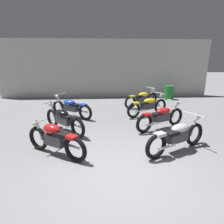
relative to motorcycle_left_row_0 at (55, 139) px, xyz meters
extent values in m
plane|color=gray|center=(1.60, -0.86, -0.46)|extent=(60.00, 60.00, 0.00)
cube|color=#BCBAB7|center=(1.60, 7.67, 1.34)|extent=(13.32, 0.24, 3.60)
torus|color=black|center=(-0.54, 0.35, -0.12)|extent=(0.62, 0.46, 0.67)
torus|color=black|center=(0.55, -0.36, -0.12)|extent=(0.62, 0.46, 0.67)
cylinder|color=silver|center=(-0.47, 0.31, 0.14)|extent=(0.24, 0.19, 0.56)
cube|color=#38383D|center=(0.01, -0.01, -0.02)|extent=(0.61, 0.52, 0.28)
ellipsoid|color=red|center=(-0.08, 0.05, 0.26)|extent=(0.59, 0.52, 0.26)
cube|color=black|center=(0.19, -0.13, 0.18)|extent=(0.47, 0.42, 0.10)
cube|color=red|center=(0.47, -0.31, 0.18)|extent=(0.34, 0.32, 0.08)
cylinder|color=silver|center=(-0.42, 0.27, 0.40)|extent=(0.29, 0.42, 0.04)
sphere|color=white|center=(-0.59, 0.38, 0.28)|extent=(0.14, 0.14, 0.14)
cylinder|color=silver|center=(0.41, -0.12, -0.14)|extent=(0.50, 0.36, 0.07)
torus|color=black|center=(-0.58, 2.18, -0.12)|extent=(0.54, 0.56, 0.67)
torus|color=black|center=(0.45, 1.10, -0.12)|extent=(0.54, 0.56, 0.67)
cylinder|color=silver|center=(-0.53, 2.12, 0.19)|extent=(0.24, 0.25, 0.66)
cube|color=#38383D|center=(-0.07, 1.64, -0.02)|extent=(0.63, 0.64, 0.28)
ellipsoid|color=black|center=(-0.13, 1.71, 0.20)|extent=(0.65, 0.65, 0.22)
cube|color=black|center=(0.09, 1.48, 0.12)|extent=(0.45, 0.45, 0.10)
cube|color=black|center=(0.38, 1.17, 0.18)|extent=(0.34, 0.34, 0.08)
cylinder|color=silver|center=(-0.49, 2.08, 0.50)|extent=(0.52, 0.50, 0.04)
sphere|color=white|center=(-0.63, 2.22, 0.38)|extent=(0.14, 0.14, 0.14)
cylinder|color=silver|center=(0.37, 1.37, -0.14)|extent=(0.43, 0.45, 0.07)
torus|color=black|center=(-0.66, 3.69, -0.12)|extent=(0.61, 0.47, 0.67)
torus|color=black|center=(0.57, 2.84, -0.12)|extent=(0.61, 0.47, 0.67)
cylinder|color=silver|center=(-0.59, 3.65, 0.19)|extent=(0.26, 0.21, 0.66)
cube|color=#38383D|center=(-0.04, 3.26, -0.02)|extent=(0.68, 0.57, 0.28)
ellipsoid|color=blue|center=(-0.13, 3.32, 0.20)|extent=(0.68, 0.61, 0.22)
cube|color=black|center=(0.14, 3.14, 0.12)|extent=(0.47, 0.43, 0.10)
cube|color=blue|center=(0.49, 2.89, 0.18)|extent=(0.34, 0.32, 0.08)
cylinder|color=silver|center=(-0.54, 3.61, 0.50)|extent=(0.42, 0.58, 0.04)
sphere|color=white|center=(-0.71, 3.73, 0.38)|extent=(0.14, 0.14, 0.14)
cylinder|color=silver|center=(0.44, 3.08, -0.14)|extent=(0.49, 0.37, 0.07)
torus|color=black|center=(3.86, 0.34, -0.12)|extent=(0.65, 0.40, 0.67)
torus|color=black|center=(2.53, -0.35, -0.12)|extent=(0.65, 0.40, 0.67)
cylinder|color=silver|center=(3.79, 0.30, 0.19)|extent=(0.28, 0.19, 0.66)
cube|color=#38383D|center=(3.20, -0.01, -0.02)|extent=(0.70, 0.52, 0.28)
ellipsoid|color=#B7B7BC|center=(3.29, 0.04, 0.20)|extent=(0.68, 0.56, 0.22)
cube|color=black|center=(3.00, -0.11, 0.12)|extent=(0.47, 0.40, 0.10)
cube|color=#B7B7BC|center=(2.62, -0.30, 0.18)|extent=(0.34, 0.31, 0.08)
cylinder|color=silver|center=(3.74, 0.27, 0.50)|extent=(0.34, 0.62, 0.04)
sphere|color=white|center=(3.92, 0.36, 0.38)|extent=(0.14, 0.14, 0.14)
cylinder|color=silver|center=(2.81, -0.35, -0.14)|extent=(0.52, 0.31, 0.07)
torus|color=black|center=(3.99, 2.00, -0.12)|extent=(0.65, 0.39, 0.67)
torus|color=black|center=(2.64, 1.35, -0.12)|extent=(0.65, 0.39, 0.67)
cylinder|color=silver|center=(3.92, 1.97, 0.19)|extent=(0.28, 0.18, 0.66)
cube|color=#38383D|center=(3.31, 1.68, -0.02)|extent=(0.70, 0.51, 0.28)
ellipsoid|color=red|center=(3.40, 1.72, 0.20)|extent=(0.68, 0.55, 0.22)
cube|color=black|center=(3.12, 1.58, 0.12)|extent=(0.46, 0.39, 0.10)
cube|color=red|center=(2.73, 1.39, 0.18)|extent=(0.34, 0.30, 0.08)
cylinder|color=silver|center=(3.86, 1.94, 0.50)|extent=(0.33, 0.63, 0.04)
sphere|color=white|center=(4.04, 2.03, 0.38)|extent=(0.14, 0.14, 0.14)
cylinder|color=silver|center=(2.92, 1.34, -0.14)|extent=(0.52, 0.30, 0.07)
torus|color=black|center=(3.94, 3.65, -0.12)|extent=(0.65, 0.39, 0.67)
torus|color=black|center=(2.59, 3.00, -0.12)|extent=(0.65, 0.39, 0.67)
cylinder|color=silver|center=(3.86, 3.62, 0.19)|extent=(0.28, 0.18, 0.66)
cube|color=#38383D|center=(3.26, 3.33, -0.02)|extent=(0.70, 0.50, 0.28)
ellipsoid|color=yellow|center=(3.35, 3.37, 0.20)|extent=(0.68, 0.55, 0.22)
cube|color=black|center=(3.06, 3.23, 0.12)|extent=(0.46, 0.39, 0.10)
cube|color=yellow|center=(2.68, 3.04, 0.18)|extent=(0.34, 0.30, 0.08)
cylinder|color=silver|center=(3.81, 3.59, 0.50)|extent=(0.33, 0.63, 0.04)
sphere|color=white|center=(3.99, 3.68, 0.38)|extent=(0.14, 0.14, 0.14)
cylinder|color=silver|center=(2.87, 2.99, -0.14)|extent=(0.53, 0.30, 0.07)
torus|color=black|center=(3.99, 5.19, -0.12)|extent=(0.64, 0.42, 0.67)
torus|color=black|center=(2.68, 4.46, -0.12)|extent=(0.64, 0.42, 0.67)
cylinder|color=silver|center=(3.92, 5.15, 0.19)|extent=(0.27, 0.19, 0.66)
cube|color=#38383D|center=(3.33, 4.82, -0.02)|extent=(0.69, 0.53, 0.28)
ellipsoid|color=yellow|center=(3.42, 4.87, 0.20)|extent=(0.68, 0.57, 0.22)
cube|color=black|center=(3.14, 4.72, 0.12)|extent=(0.47, 0.40, 0.10)
cube|color=yellow|center=(2.76, 4.51, 0.18)|extent=(0.34, 0.31, 0.08)
cylinder|color=silver|center=(3.86, 5.12, 0.50)|extent=(0.36, 0.61, 0.04)
sphere|color=white|center=(4.04, 5.22, 0.38)|extent=(0.14, 0.14, 0.14)
cylinder|color=silver|center=(2.96, 4.47, -0.14)|extent=(0.51, 0.33, 0.07)
cylinder|color=#1E722D|center=(5.42, 6.57, -0.03)|extent=(0.56, 0.56, 0.85)
torus|color=#1E722D|center=(5.42, 6.57, 0.14)|extent=(0.59, 0.59, 0.03)
torus|color=#1E722D|center=(5.42, 6.57, -0.20)|extent=(0.59, 0.59, 0.03)
camera|label=1|loc=(1.15, -4.47, 1.97)|focal=29.89mm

